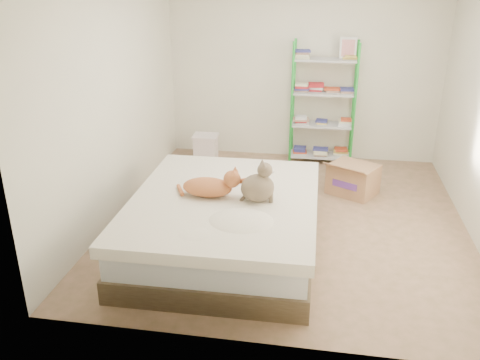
% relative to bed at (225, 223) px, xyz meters
% --- Properties ---
extents(room, '(3.81, 4.21, 2.61)m').
position_rel_bed_xyz_m(room, '(0.57, 0.78, 1.02)').
color(room, tan).
rests_on(room, ground).
extents(bed, '(1.78, 2.21, 0.56)m').
position_rel_bed_xyz_m(bed, '(0.00, 0.00, 0.00)').
color(bed, brown).
rests_on(bed, ground).
extents(orange_cat, '(0.57, 0.30, 0.23)m').
position_rel_bed_xyz_m(orange_cat, '(-0.16, 0.01, 0.39)').
color(orange_cat, '#C16638').
rests_on(orange_cat, bed).
extents(grey_cat, '(0.40, 0.36, 0.38)m').
position_rel_bed_xyz_m(grey_cat, '(0.32, -0.03, 0.47)').
color(grey_cat, brown).
rests_on(grey_cat, bed).
extents(shelf_unit, '(0.88, 0.36, 1.74)m').
position_rel_bed_xyz_m(shelf_unit, '(0.87, 2.66, 0.53)').
color(shelf_unit, green).
rests_on(shelf_unit, ground).
extents(cardboard_box, '(0.68, 0.70, 0.43)m').
position_rel_bed_xyz_m(cardboard_box, '(1.29, 1.59, -0.09)').
color(cardboard_box, tan).
rests_on(cardboard_box, ground).
extents(white_bin, '(0.36, 0.32, 0.40)m').
position_rel_bed_xyz_m(white_bin, '(-0.75, 2.40, -0.08)').
color(white_bin, silver).
rests_on(white_bin, ground).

